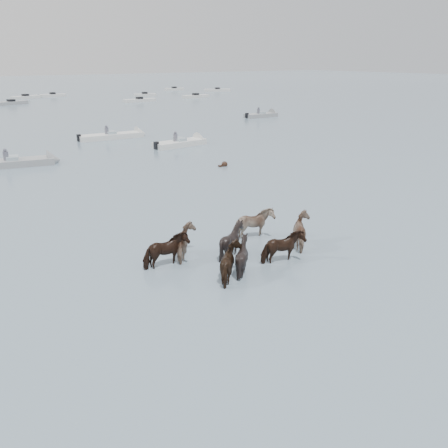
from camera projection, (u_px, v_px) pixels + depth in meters
ground at (237, 269)px, 16.55m from camera, size 400.00×400.00×0.00m
pony_herd at (241, 245)px, 17.34m from camera, size 7.27×4.16×1.50m
swimming_pony at (224, 165)px, 32.22m from camera, size 0.72×0.44×0.44m
motorboat_b at (25, 162)px, 32.48m from camera, size 6.21×2.72×1.92m
motorboat_c at (120, 136)px, 43.45m from camera, size 6.72×2.01×1.92m
motorboat_d at (187, 142)px, 39.92m from camera, size 5.50×2.18×1.92m
motorboat_e at (265, 115)px, 58.96m from camera, size 5.07×1.78×1.92m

